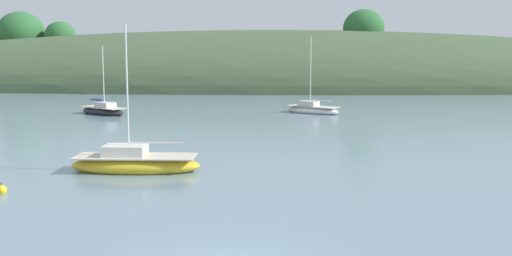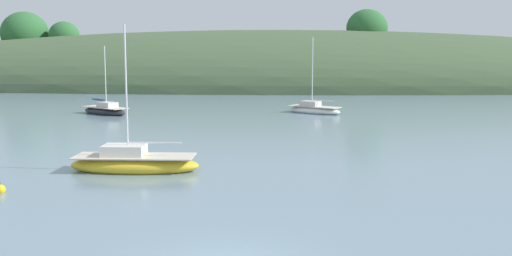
% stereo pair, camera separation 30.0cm
% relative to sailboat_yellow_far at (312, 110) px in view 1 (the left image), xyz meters
% --- Properties ---
extents(far_shoreline_hill, '(150.00, 36.00, 20.77)m').
position_rel_sailboat_yellow_far_xyz_m(far_shoreline_hill, '(-4.71, 39.02, -0.28)').
color(far_shoreline_hill, '#425638').
rests_on(far_shoreline_hill, ground).
extents(sailboat_yellow_far, '(5.42, 4.42, 7.20)m').
position_rel_sailboat_yellow_far_xyz_m(sailboat_yellow_far, '(0.00, 0.00, 0.00)').
color(sailboat_yellow_far, white).
rests_on(sailboat_yellow_far, ground).
extents(sailboat_black_sloop, '(5.40, 4.58, 6.38)m').
position_rel_sailboat_yellow_far_xyz_m(sailboat_black_sloop, '(-19.16, -1.63, 0.01)').
color(sailboat_black_sloop, '#232328').
rests_on(sailboat_black_sloop, ground).
extents(sailboat_grey_yawl, '(6.37, 2.17, 7.38)m').
position_rel_sailboat_yellow_far_xyz_m(sailboat_grey_yawl, '(-10.26, -26.66, 0.05)').
color(sailboat_grey_yawl, gold).
rests_on(sailboat_grey_yawl, ground).
extents(mooring_buoy_outer, '(0.44, 0.44, 0.54)m').
position_rel_sailboat_yellow_far_xyz_m(mooring_buoy_outer, '(-14.78, -31.28, -0.22)').
color(mooring_buoy_outer, yellow).
rests_on(mooring_buoy_outer, ground).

